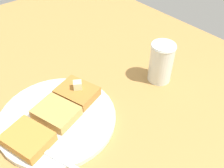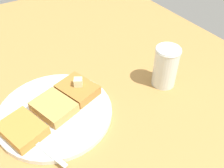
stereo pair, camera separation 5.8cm
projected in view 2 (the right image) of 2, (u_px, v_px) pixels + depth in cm
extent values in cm
cube|color=#AE7F42|center=(42.00, 94.00, 63.42)|extent=(117.94, 117.94, 1.94)
cylinder|color=silver|center=(53.00, 113.00, 56.51)|extent=(25.87, 25.87, 1.24)
torus|color=#333938|center=(53.00, 112.00, 56.36)|extent=(25.87, 25.87, 0.80)
cube|color=#AD7130|center=(78.00, 89.00, 59.85)|extent=(9.48, 10.75, 2.26)
cube|color=tan|center=(52.00, 108.00, 55.35)|extent=(9.48, 10.75, 2.26)
cube|color=#BE8136|center=(22.00, 129.00, 50.85)|extent=(9.48, 10.75, 2.26)
cube|color=beige|center=(78.00, 82.00, 58.67)|extent=(2.55, 2.49, 1.93)
cube|color=silver|center=(48.00, 152.00, 47.89)|extent=(4.24, 9.71, 0.36)
cube|color=silver|center=(27.00, 136.00, 50.82)|extent=(3.02, 3.38, 0.36)
cube|color=silver|center=(14.00, 131.00, 51.70)|extent=(1.39, 3.12, 0.36)
cube|color=silver|center=(17.00, 129.00, 52.03)|extent=(1.39, 3.12, 0.36)
cube|color=silver|center=(19.00, 128.00, 52.35)|extent=(1.39, 3.12, 0.36)
cube|color=silver|center=(21.00, 126.00, 52.68)|extent=(1.39, 3.12, 0.36)
cylinder|color=#381309|center=(164.00, 74.00, 63.20)|extent=(5.53, 5.53, 6.18)
cylinder|color=silver|center=(166.00, 67.00, 61.72)|extent=(6.01, 6.01, 10.64)
torus|color=silver|center=(169.00, 50.00, 58.50)|extent=(6.27, 6.27, 0.50)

